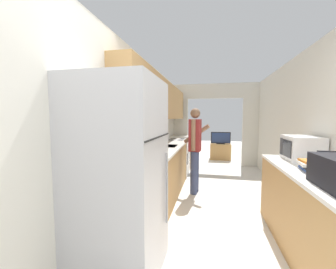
{
  "coord_description": "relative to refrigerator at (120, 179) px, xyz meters",
  "views": [
    {
      "loc": [
        -0.11,
        -1.18,
        1.47
      ],
      "look_at": [
        -1.1,
        3.6,
        1.07
      ],
      "focal_mm": 22.0,
      "sensor_mm": 36.0,
      "label": 1
    }
  ],
  "objects": [
    {
      "name": "refrigerator",
      "position": [
        0.0,
        0.0,
        0.0
      ],
      "size": [
        0.75,
        0.82,
        1.81
      ],
      "color": "#B7B7BC",
      "rests_on": "ground_plane"
    },
    {
      "name": "person",
      "position": [
        0.51,
        2.25,
        -0.02
      ],
      "size": [
        0.53,
        0.41,
        1.65
      ],
      "rotation": [
        0.0,
        0.0,
        1.43
      ],
      "color": "#384266",
      "rests_on": "ground_plane"
    },
    {
      "name": "wall_far_with_doorway",
      "position": [
        0.91,
        4.79,
        0.53
      ],
      "size": [
        2.95,
        0.06,
        2.5
      ],
      "color": "silver",
      "rests_on": "ground_plane"
    },
    {
      "name": "wall_left",
      "position": [
        -0.3,
        1.99,
        0.62
      ],
      "size": [
        0.38,
        7.7,
        2.5
      ],
      "color": "silver",
      "rests_on": "ground_plane"
    },
    {
      "name": "tv_cabinet",
      "position": [
        1.15,
        5.66,
        -0.63
      ],
      "size": [
        0.7,
        0.42,
        0.55
      ],
      "color": "#B2844C",
      "rests_on": "ground_plane"
    },
    {
      "name": "television",
      "position": [
        1.15,
        5.62,
        -0.15
      ],
      "size": [
        0.66,
        0.16,
        0.42
      ],
      "color": "black",
      "rests_on": "tv_cabinet"
    },
    {
      "name": "counter_right",
      "position": [
        1.88,
        0.58,
        -0.45
      ],
      "size": [
        0.62,
        2.08,
        0.91
      ],
      "color": "#B2844C",
      "rests_on": "ground_plane"
    },
    {
      "name": "range_oven",
      "position": [
        -0.05,
        3.49,
        -0.44
      ],
      "size": [
        0.66,
        0.76,
        1.05
      ],
      "color": "white",
      "rests_on": "ground_plane"
    },
    {
      "name": "wall_right",
      "position": [
        2.21,
        1.51,
        0.34
      ],
      "size": [
        0.06,
        7.7,
        2.5
      ],
      "color": "silver",
      "rests_on": "ground_plane"
    },
    {
      "name": "microwave",
      "position": [
        1.97,
        1.25,
        0.16
      ],
      "size": [
        0.39,
        0.49,
        0.32
      ],
      "color": "white",
      "rests_on": "counter_right"
    },
    {
      "name": "counter_left",
      "position": [
        -0.06,
        2.32,
        -0.45
      ],
      "size": [
        0.62,
        4.23,
        0.91
      ],
      "color": "#B2844C",
      "rests_on": "ground_plane"
    },
    {
      "name": "book_stack",
      "position": [
        1.86,
        0.68,
        0.06
      ],
      "size": [
        0.26,
        0.31,
        0.11
      ],
      "color": "#2D4C99",
      "rests_on": "counter_right"
    }
  ]
}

